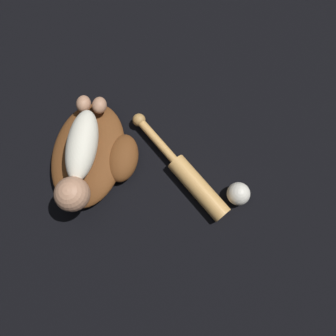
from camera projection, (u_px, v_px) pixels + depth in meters
ground_plane at (76, 162)px, 1.08m from camera, size 6.00×6.00×0.00m
baseball_glove at (94, 154)px, 1.04m from camera, size 0.41×0.35×0.08m
baby_figure at (80, 158)px, 0.95m from camera, size 0.36×0.22×0.10m
baseball_bat at (188, 176)px, 1.03m from camera, size 0.19×0.42×0.06m
baseball at (238, 194)px, 1.01m from camera, size 0.07×0.07×0.07m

